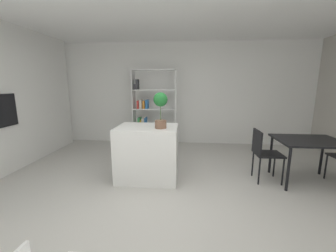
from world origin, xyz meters
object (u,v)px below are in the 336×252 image
(built_in_oven, at_px, (2,111))
(dining_table, at_px, (309,145))
(open_bookshelf, at_px, (150,111))
(dining_chair_island_side, at_px, (263,150))
(kitchen_island, at_px, (148,153))
(potted_plant_on_island, at_px, (161,107))

(built_in_oven, xyz_separation_m, dining_table, (5.26, 0.14, -0.53))
(open_bookshelf, relative_size, dining_chair_island_side, 2.27)
(kitchen_island, xyz_separation_m, dining_chair_island_side, (1.97, 0.07, 0.07))
(dining_chair_island_side, bearing_deg, potted_plant_on_island, 95.52)
(potted_plant_on_island, bearing_deg, dining_table, 4.36)
(potted_plant_on_island, bearing_deg, dining_chair_island_side, 6.13)
(kitchen_island, bearing_deg, dining_table, 1.58)
(built_in_oven, relative_size, potted_plant_on_island, 1.02)
(potted_plant_on_island, height_order, open_bookshelf, open_bookshelf)
(kitchen_island, distance_m, dining_table, 2.70)
(dining_table, bearing_deg, kitchen_island, -178.42)
(built_in_oven, xyz_separation_m, kitchen_island, (2.57, 0.07, -0.72))
(potted_plant_on_island, relative_size, dining_table, 0.57)
(dining_chair_island_side, bearing_deg, open_bookshelf, 49.03)
(open_bookshelf, relative_size, dining_table, 1.97)
(kitchen_island, relative_size, open_bookshelf, 0.51)
(dining_chair_island_side, bearing_deg, dining_table, -90.54)
(kitchen_island, height_order, dining_table, kitchen_island)
(open_bookshelf, bearing_deg, dining_table, -32.78)
(potted_plant_on_island, xyz_separation_m, dining_table, (2.44, 0.19, -0.63))
(kitchen_island, xyz_separation_m, open_bookshelf, (-0.29, 1.99, 0.48))
(potted_plant_on_island, bearing_deg, kitchen_island, 155.31)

